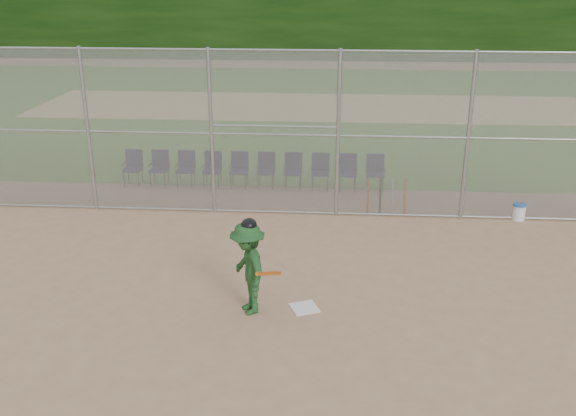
# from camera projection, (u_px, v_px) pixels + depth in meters

# --- Properties ---
(ground) EXTENTS (100.00, 100.00, 0.00)m
(ground) POSITION_uv_depth(u_px,v_px,m) (278.00, 318.00, 11.11)
(ground) COLOR tan
(ground) RESTS_ON ground
(grass_strip) EXTENTS (100.00, 100.00, 0.00)m
(grass_strip) POSITION_uv_depth(u_px,v_px,m) (313.00, 106.00, 27.91)
(grass_strip) COLOR #34631D
(grass_strip) RESTS_ON ground
(dirt_patch_far) EXTENTS (24.00, 24.00, 0.00)m
(dirt_patch_far) POSITION_uv_depth(u_px,v_px,m) (313.00, 106.00, 27.90)
(dirt_patch_far) COLOR tan
(dirt_patch_far) RESTS_ON ground
(backstop_fence) EXTENTS (16.09, 0.09, 4.00)m
(backstop_fence) POSITION_uv_depth(u_px,v_px,m) (296.00, 132.00, 15.04)
(backstop_fence) COLOR gray
(backstop_fence) RESTS_ON ground
(home_plate) EXTENTS (0.59, 0.59, 0.02)m
(home_plate) POSITION_uv_depth(u_px,v_px,m) (304.00, 308.00, 11.42)
(home_plate) COLOR silver
(home_plate) RESTS_ON ground
(batter_at_plate) EXTENTS (1.09, 1.40, 1.76)m
(batter_at_plate) POSITION_uv_depth(u_px,v_px,m) (248.00, 268.00, 11.04)
(batter_at_plate) COLOR #1E4B21
(batter_at_plate) RESTS_ON ground
(water_cooler) EXTENTS (0.32, 0.32, 0.40)m
(water_cooler) POSITION_uv_depth(u_px,v_px,m) (519.00, 212.00, 15.36)
(water_cooler) COLOR white
(water_cooler) RESTS_ON ground
(spare_bats) EXTENTS (0.96, 0.34, 0.84)m
(spare_bats) POSITION_uv_depth(u_px,v_px,m) (386.00, 196.00, 15.79)
(spare_bats) COLOR #D84C14
(spare_bats) RESTS_ON ground
(chair_0) EXTENTS (0.54, 0.52, 0.96)m
(chair_0) POSITION_uv_depth(u_px,v_px,m) (133.00, 168.00, 17.73)
(chair_0) COLOR #0F0F37
(chair_0) RESTS_ON ground
(chair_1) EXTENTS (0.54, 0.52, 0.96)m
(chair_1) POSITION_uv_depth(u_px,v_px,m) (159.00, 169.00, 17.68)
(chair_1) COLOR #0F0F37
(chair_1) RESTS_ON ground
(chair_2) EXTENTS (0.54, 0.52, 0.96)m
(chair_2) POSITION_uv_depth(u_px,v_px,m) (185.00, 169.00, 17.64)
(chair_2) COLOR #0F0F37
(chair_2) RESTS_ON ground
(chair_3) EXTENTS (0.54, 0.52, 0.96)m
(chair_3) POSITION_uv_depth(u_px,v_px,m) (212.00, 170.00, 17.59)
(chair_3) COLOR #0F0F37
(chair_3) RESTS_ON ground
(chair_4) EXTENTS (0.54, 0.52, 0.96)m
(chair_4) POSITION_uv_depth(u_px,v_px,m) (239.00, 170.00, 17.54)
(chair_4) COLOR #0F0F37
(chair_4) RESTS_ON ground
(chair_5) EXTENTS (0.54, 0.52, 0.96)m
(chair_5) POSITION_uv_depth(u_px,v_px,m) (266.00, 171.00, 17.49)
(chair_5) COLOR #0F0F37
(chair_5) RESTS_ON ground
(chair_6) EXTENTS (0.54, 0.52, 0.96)m
(chair_6) POSITION_uv_depth(u_px,v_px,m) (293.00, 172.00, 17.44)
(chair_6) COLOR #0F0F37
(chair_6) RESTS_ON ground
(chair_7) EXTENTS (0.54, 0.52, 0.96)m
(chair_7) POSITION_uv_depth(u_px,v_px,m) (320.00, 172.00, 17.39)
(chair_7) COLOR #0F0F37
(chair_7) RESTS_ON ground
(chair_8) EXTENTS (0.54, 0.52, 0.96)m
(chair_8) POSITION_uv_depth(u_px,v_px,m) (348.00, 173.00, 17.34)
(chair_8) COLOR #0F0F37
(chair_8) RESTS_ON ground
(chair_9) EXTENTS (0.54, 0.52, 0.96)m
(chair_9) POSITION_uv_depth(u_px,v_px,m) (375.00, 173.00, 17.29)
(chair_9) COLOR #0F0F37
(chair_9) RESTS_ON ground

